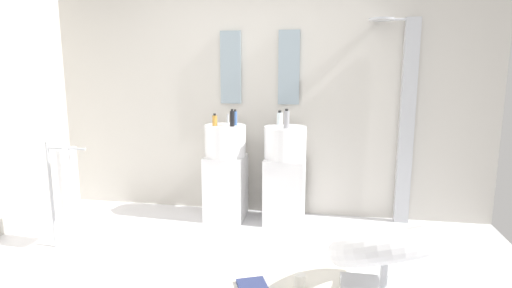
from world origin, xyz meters
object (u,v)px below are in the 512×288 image
coffee_mug (300,280)px  soap_bottle_grey (287,119)px  pedestal_sink_right (285,174)px  lounge_chair (385,253)px  soap_bottle_black (232,118)px  shower_column (405,118)px  soap_bottle_blue (235,118)px  soap_bottle_clear (280,118)px  pedestal_sink_left (226,171)px  magazine_navy (252,286)px  soap_bottle_amber (215,120)px  towel_rack (66,179)px

coffee_mug → soap_bottle_grey: (-0.24, 1.16, 1.03)m
pedestal_sink_right → lounge_chair: bearing=-58.7°
lounge_chair → soap_bottle_black: (-1.35, 1.28, 0.73)m
soap_bottle_black → coffee_mug: bearing=-56.9°
shower_column → soap_bottle_black: shower_column is taller
soap_bottle_blue → soap_bottle_clear: size_ratio=1.09×
soap_bottle_clear → soap_bottle_black: soap_bottle_black is taller
pedestal_sink_left → soap_bottle_blue: (0.11, 0.01, 0.56)m
soap_bottle_clear → soap_bottle_grey: 0.25m
magazine_navy → soap_bottle_amber: (-0.63, 1.30, 1.03)m
pedestal_sink_right → soap_bottle_clear: size_ratio=7.45×
lounge_chair → magazine_navy: 0.96m
soap_bottle_blue → shower_column: bearing=7.2°
shower_column → soap_bottle_black: (-1.70, -0.30, -0.00)m
lounge_chair → soap_bottle_amber: (-1.54, 1.29, 0.70)m
pedestal_sink_right → soap_bottle_grey: 0.59m
soap_bottle_clear → shower_column: bearing=5.1°
towel_rack → soap_bottle_blue: bearing=37.9°
coffee_mug → soap_bottle_grey: bearing=101.5°
coffee_mug → soap_bottle_black: (-0.78, 1.20, 1.02)m
lounge_chair → soap_bottle_black: soap_bottle_black is taller
magazine_navy → pedestal_sink_left: bearing=88.2°
pedestal_sink_left → shower_column: (1.79, 0.22, 0.57)m
soap_bottle_amber → soap_bottle_black: soap_bottle_black is taller
pedestal_sink_left → lounge_chair: 2.00m
shower_column → magazine_navy: 2.28m
lounge_chair → soap_bottle_black: size_ratio=6.26×
towel_rack → soap_bottle_amber: size_ratio=7.65×
pedestal_sink_left → soap_bottle_clear: 0.79m
soap_bottle_grey → lounge_chair: bearing=-56.9°
soap_bottle_clear → soap_bottle_amber: (-0.64, -0.18, -0.01)m
coffee_mug → soap_bottle_amber: bearing=128.7°
lounge_chair → coffee_mug: lounge_chair is taller
soap_bottle_black → lounge_chair: bearing=-43.5°
shower_column → soap_bottle_black: size_ratio=11.84×
shower_column → coffee_mug: bearing=-121.4°
magazine_navy → soap_bottle_blue: size_ratio=1.29×
shower_column → lounge_chair: (-0.35, -1.58, -0.73)m
pedestal_sink_left → soap_bottle_blue: size_ratio=6.80×
pedestal_sink_right → soap_bottle_amber: bearing=-173.9°
shower_column → lounge_chair: size_ratio=1.89×
towel_rack → soap_bottle_grey: bearing=25.3°
coffee_mug → soap_bottle_blue: soap_bottle_blue is taller
soap_bottle_blue → soap_bottle_clear: soap_bottle_blue is taller
pedestal_sink_right → soap_bottle_grey: soap_bottle_grey is taller
coffee_mug → shower_column: bearing=58.6°
soap_bottle_clear → lounge_chair: bearing=-58.6°
shower_column → soap_bottle_grey: shower_column is taller
pedestal_sink_left → pedestal_sink_right: (0.62, 0.00, 0.00)m
pedestal_sink_left → soap_bottle_black: soap_bottle_black is taller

